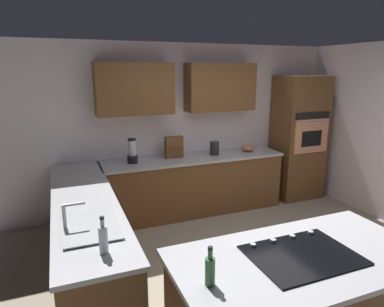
{
  "coord_description": "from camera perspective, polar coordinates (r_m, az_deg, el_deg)",
  "views": [
    {
      "loc": [
        2.0,
        2.92,
        2.2
      ],
      "look_at": [
        0.37,
        -1.13,
        1.11
      ],
      "focal_mm": 31.58,
      "sensor_mm": 36.0,
      "label": 1
    }
  ],
  "objects": [
    {
      "name": "sink_unit",
      "position": [
        3.06,
        -16.94,
        -11.43
      ],
      "size": [
        0.46,
        0.7,
        0.23
      ],
      "color": "#515456",
      "rests_on": "countertop_side"
    },
    {
      "name": "dish_soap_bottle",
      "position": [
        2.6,
        -14.75,
        -13.72
      ],
      "size": [
        0.07,
        0.07,
        0.29
      ],
      "color": "silver",
      "rests_on": "countertop_side"
    },
    {
      "name": "lower_cabinets_back",
      "position": [
        5.32,
        0.37,
        -5.49
      ],
      "size": [
        2.8,
        0.6,
        0.86
      ],
      "primitive_type": "cube",
      "color": "brown",
      "rests_on": "ground"
    },
    {
      "name": "countertop_back",
      "position": [
        5.19,
        0.38,
        -0.79
      ],
      "size": [
        2.84,
        0.64,
        0.04
      ],
      "primitive_type": "cube",
      "color": "#B2B2B7",
      "rests_on": "lower_cabinets_back"
    },
    {
      "name": "island_top",
      "position": [
        2.67,
        18.09,
        -16.47
      ],
      "size": [
        1.9,
        0.97,
        0.04
      ],
      "primitive_type": "cube",
      "color": "#B2B2B7",
      "rests_on": "island_base"
    },
    {
      "name": "ground_plane",
      "position": [
        4.17,
        11.18,
        -18.19
      ],
      "size": [
        14.0,
        14.0,
        0.0
      ],
      "primitive_type": "plane",
      "color": "#9E937F"
    },
    {
      "name": "wall_oven",
      "position": [
        6.14,
        17.53,
        2.54
      ],
      "size": [
        0.8,
        0.66,
        2.11
      ],
      "color": "brown",
      "rests_on": "ground"
    },
    {
      "name": "cooktop",
      "position": [
        2.66,
        18.06,
        -15.91
      ],
      "size": [
        0.76,
        0.56,
        0.03
      ],
      "color": "black",
      "rests_on": "island_top"
    },
    {
      "name": "kettle",
      "position": [
        5.31,
        3.81,
        0.91
      ],
      "size": [
        0.14,
        0.14,
        0.21
      ],
      "primitive_type": "cylinder",
      "color": "#262628",
      "rests_on": "countertop_back"
    },
    {
      "name": "countertop_side",
      "position": [
        3.72,
        -17.78,
        -7.54
      ],
      "size": [
        0.64,
        2.94,
        0.04
      ],
      "primitive_type": "cube",
      "color": "#B2B2B7",
      "rests_on": "lower_cabinets_side"
    },
    {
      "name": "mixing_bowl",
      "position": [
        5.6,
        9.35,
        0.95
      ],
      "size": [
        0.21,
        0.21,
        0.12
      ],
      "primitive_type": "ellipsoid",
      "color": "#CC724C",
      "rests_on": "countertop_back"
    },
    {
      "name": "spice_rack",
      "position": [
        5.11,
        -3.07,
        1.08
      ],
      "size": [
        0.27,
        0.11,
        0.33
      ],
      "color": "brown",
      "rests_on": "countertop_back"
    },
    {
      "name": "wall_back",
      "position": [
        5.38,
        -0.63,
        6.1
      ],
      "size": [
        6.0,
        0.44,
        2.6
      ],
      "color": "silver",
      "rests_on": "ground"
    },
    {
      "name": "lower_cabinets_side",
      "position": [
        3.9,
        -17.28,
        -13.71
      ],
      "size": [
        0.6,
        2.9,
        0.86
      ],
      "primitive_type": "cube",
      "color": "brown",
      "rests_on": "ground"
    },
    {
      "name": "oil_bottle",
      "position": [
        2.2,
        3.06,
        -19.06
      ],
      "size": [
        0.06,
        0.06,
        0.26
      ],
      "color": "#336B38",
      "rests_on": "island_top"
    },
    {
      "name": "blender",
      "position": [
        4.89,
        -10.05,
        0.17
      ],
      "size": [
        0.15,
        0.15,
        0.36
      ],
      "color": "black",
      "rests_on": "countertop_back"
    }
  ]
}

